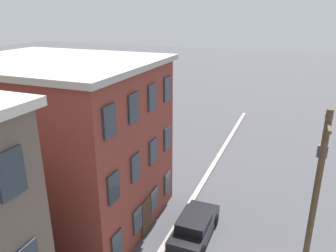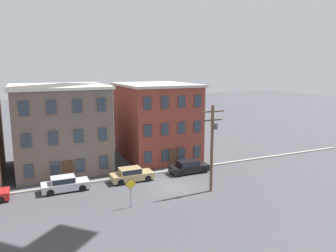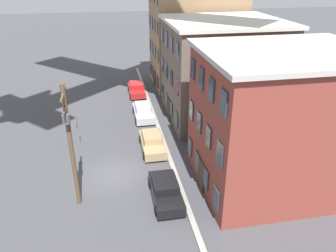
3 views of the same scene
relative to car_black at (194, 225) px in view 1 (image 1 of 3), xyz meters
The scene contains 3 objects.
apartment_far 9.00m from the car_black, 94.78° to the left, with size 9.02×11.10×9.62m.
car_black is the anchor object (origin of this frame).
utility_pole 6.97m from the car_black, 95.44° to the right, with size 2.40×0.44×8.30m.
Camera 1 is at (-11.31, -1.03, 12.07)m, focal length 35.00 mm.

